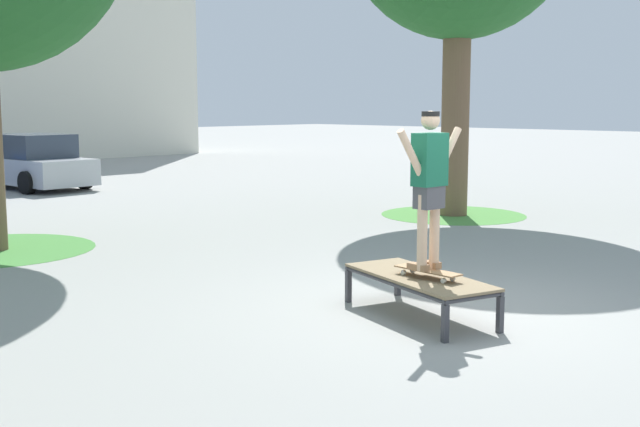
# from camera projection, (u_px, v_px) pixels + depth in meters

# --- Properties ---
(ground_plane) EXTENTS (120.00, 120.00, 0.00)m
(ground_plane) POSITION_uv_depth(u_px,v_px,m) (453.00, 310.00, 9.03)
(ground_plane) COLOR #999993
(skate_box) EXTENTS (1.29, 2.04, 0.46)m
(skate_box) POSITION_uv_depth(u_px,v_px,m) (419.00, 279.00, 8.72)
(skate_box) COLOR #38383D
(skate_box) RESTS_ON ground
(skateboard) EXTENTS (0.26, 0.81, 0.09)m
(skateboard) POSITION_uv_depth(u_px,v_px,m) (428.00, 271.00, 8.57)
(skateboard) COLOR #9E754C
(skateboard) RESTS_ON skate_box
(skater) EXTENTS (1.00, 0.30, 1.69)m
(skater) POSITION_uv_depth(u_px,v_px,m) (429.00, 179.00, 8.44)
(skater) COLOR beige
(skater) RESTS_ON skateboard
(grass_patch_near_right) EXTENTS (3.02, 3.02, 0.01)m
(grass_patch_near_right) POSITION_uv_depth(u_px,v_px,m) (453.00, 215.00, 16.79)
(grass_patch_near_right) COLOR #519342
(grass_patch_near_right) RESTS_ON ground
(car_silver) EXTENTS (2.07, 4.27, 1.50)m
(car_silver) POSITION_uv_depth(u_px,v_px,m) (31.00, 163.00, 22.01)
(car_silver) COLOR #B7BABF
(car_silver) RESTS_ON ground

